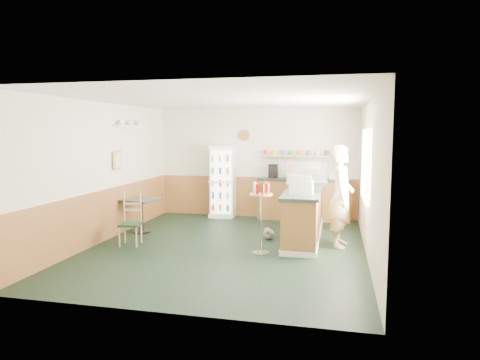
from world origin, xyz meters
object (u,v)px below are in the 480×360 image
(condiment_stand, at_px, (261,207))
(cafe_chair, at_px, (132,217))
(cash_register, at_px, (302,187))
(shopkeeper, at_px, (341,196))
(drinks_fridge, at_px, (223,181))
(display_case, at_px, (307,173))
(cafe_table, at_px, (141,209))

(condiment_stand, distance_m, cafe_chair, 2.52)
(cash_register, height_order, shopkeeper, shopkeeper)
(drinks_fridge, distance_m, display_case, 2.42)
(drinks_fridge, xyz_separation_m, cafe_chair, (-0.99, -2.94, -0.37))
(condiment_stand, bearing_deg, display_case, 71.84)
(cafe_table, distance_m, cafe_chair, 0.94)
(condiment_stand, bearing_deg, cash_register, 37.44)
(shopkeeper, xyz_separation_m, condiment_stand, (-1.36, -0.79, -0.11))
(condiment_stand, relative_size, cafe_table, 1.61)
(display_case, relative_size, condiment_stand, 0.69)
(display_case, height_order, shopkeeper, shopkeeper)
(cash_register, xyz_separation_m, cafe_chair, (-3.15, -0.42, -0.61))
(condiment_stand, xyz_separation_m, cafe_chair, (-2.50, 0.09, -0.31))
(cash_register, xyz_separation_m, shopkeeper, (0.70, 0.29, -0.18))
(shopkeeper, xyz_separation_m, cafe_table, (-4.10, 0.20, -0.43))
(drinks_fridge, height_order, cafe_table, drinks_fridge)
(shopkeeper, bearing_deg, condiment_stand, 122.18)
(display_case, distance_m, cafe_table, 3.62)
(shopkeeper, height_order, cafe_table, shopkeeper)
(cafe_table, bearing_deg, cash_register, -8.18)
(display_case, xyz_separation_m, shopkeeper, (0.70, -1.21, -0.31))
(display_case, distance_m, shopkeeper, 1.43)
(cash_register, distance_m, shopkeeper, 0.78)
(drinks_fridge, distance_m, condiment_stand, 3.38)
(shopkeeper, relative_size, condiment_stand, 1.52)
(cash_register, relative_size, cafe_chair, 0.43)
(cafe_chair, bearing_deg, display_case, 21.71)
(display_case, bearing_deg, condiment_stand, -108.16)
(cafe_table, height_order, cafe_chair, cafe_chair)
(condiment_stand, bearing_deg, cafe_table, 160.15)
(cash_register, height_order, cafe_table, cash_register)
(cafe_table, bearing_deg, drinks_fridge, 58.73)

